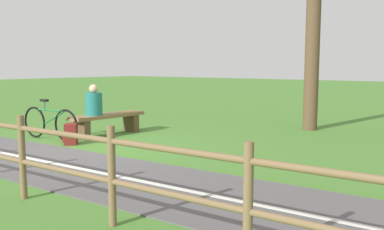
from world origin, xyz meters
TOP-DOWN VIEW (x-y plane):
  - ground_plane at (0.00, 0.00)m, footprint 80.00×80.00m
  - paved_path at (0.82, 4.00)m, footprint 4.48×36.05m
  - path_centre_line at (0.82, 4.00)m, footprint 2.33×31.93m
  - bench at (-1.43, -0.68)m, footprint 1.92×0.50m
  - person_seated at (-1.05, -0.69)m, footprint 0.38×0.38m
  - bicycle at (-0.25, -1.20)m, footprint 0.21×1.72m
  - backpack at (-0.18, -0.37)m, footprint 0.36×0.36m
  - fence_roadside at (2.16, 4.38)m, footprint 0.85×13.63m
  - tree_by_path at (-5.11, 2.65)m, footprint 1.38×1.35m

SIDE VIEW (x-z plane):
  - ground_plane at x=0.00m, z-range 0.00..0.00m
  - paved_path at x=0.82m, z-range 0.00..0.02m
  - path_centre_line at x=0.82m, z-range 0.02..0.02m
  - backpack at x=-0.18m, z-range 0.00..0.43m
  - bench at x=-1.43m, z-range 0.10..0.59m
  - bicycle at x=-0.25m, z-range -0.07..0.81m
  - fence_roadside at x=2.16m, z-range 0.09..1.11m
  - person_seated at x=-1.05m, z-range 0.43..1.13m
  - tree_by_path at x=-5.11m, z-range -0.24..5.30m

